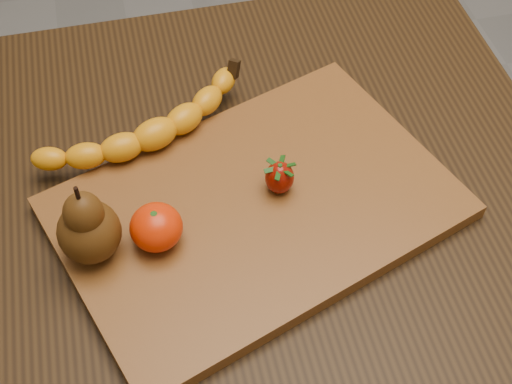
{
  "coord_description": "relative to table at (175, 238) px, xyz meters",
  "views": [
    {
      "loc": [
        -0.02,
        -0.55,
        1.44
      ],
      "look_at": [
        0.1,
        -0.05,
        0.8
      ],
      "focal_mm": 50.0,
      "sensor_mm": 36.0,
      "label": 1
    }
  ],
  "objects": [
    {
      "name": "table",
      "position": [
        0.0,
        0.0,
        0.0
      ],
      "size": [
        1.0,
        0.7,
        0.76
      ],
      "color": "black",
      "rests_on": "ground"
    },
    {
      "name": "cutting_board",
      "position": [
        0.1,
        -0.05,
        0.11
      ],
      "size": [
        0.52,
        0.43,
        0.02
      ],
      "primitive_type": "cube",
      "rotation": [
        0.0,
        0.0,
        0.33
      ],
      "color": "brown",
      "rests_on": "table"
    },
    {
      "name": "banana",
      "position": [
        -0.0,
        0.06,
        0.14
      ],
      "size": [
        0.26,
        0.15,
        0.04
      ],
      "primitive_type": null,
      "rotation": [
        0.0,
        0.0,
        0.36
      ],
      "color": "orange",
      "rests_on": "cutting_board"
    },
    {
      "name": "pear",
      "position": [
        -0.09,
        -0.08,
        0.17
      ],
      "size": [
        0.09,
        0.09,
        0.11
      ],
      "primitive_type": null,
      "rotation": [
        0.0,
        0.0,
        -0.29
      ],
      "color": "#4A2A0C",
      "rests_on": "cutting_board"
    },
    {
      "name": "mandarin",
      "position": [
        -0.02,
        -0.08,
        0.14
      ],
      "size": [
        0.07,
        0.07,
        0.05
      ],
      "primitive_type": "ellipsoid",
      "rotation": [
        0.0,
        0.0,
        0.26
      ],
      "color": "red",
      "rests_on": "cutting_board"
    },
    {
      "name": "strawberry",
      "position": [
        0.13,
        -0.04,
        0.14
      ],
      "size": [
        0.04,
        0.04,
        0.04
      ],
      "primitive_type": null,
      "rotation": [
        0.0,
        0.0,
        0.08
      ],
      "color": "#810D03",
      "rests_on": "cutting_board"
    }
  ]
}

